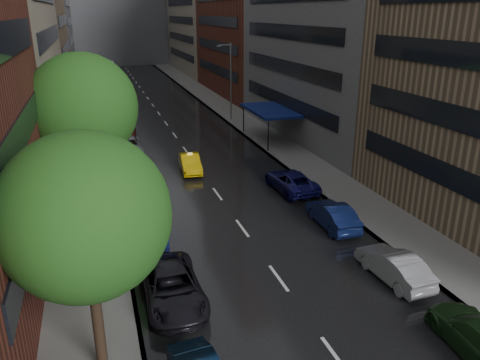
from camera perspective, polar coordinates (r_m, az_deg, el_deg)
name	(u,v)px	position (r m, az deg, el deg)	size (l,w,h in m)	color
road	(161,117)	(60.68, -9.59, 7.63)	(14.00, 140.00, 0.01)	black
sidewalk_left	(87,121)	(60.15, -18.16, 6.88)	(4.00, 140.00, 0.15)	gray
sidewalk_right	(229,112)	(62.48, -1.33, 8.31)	(4.00, 140.00, 0.15)	gray
tree_near	(85,217)	(16.20, -18.39, -4.26)	(5.72, 5.72, 9.11)	#382619
tree_mid	(83,108)	(29.88, -18.59, 8.34)	(6.54, 6.54, 10.42)	#382619
tree_far	(86,108)	(41.02, -18.23, 8.36)	(4.67, 4.67, 7.44)	#382619
taxi	(190,163)	(39.03, -6.10, 2.07)	(1.53, 4.39, 1.45)	yellow
parked_cars_left	(138,181)	(35.32, -12.28, -0.17)	(3.13, 41.50, 1.60)	#0D213D
parked_cars_right	(350,230)	(27.77, 13.29, -5.90)	(2.71, 23.88, 1.55)	#1B391A
street_lamp_left	(98,113)	(39.59, -16.92, 7.81)	(1.74, 0.22, 9.00)	gray
street_lamp_right	(230,80)	(56.58, -1.20, 12.05)	(1.74, 0.22, 9.00)	gray
awning	(270,110)	(47.92, 3.67, 8.46)	(4.00, 8.00, 3.12)	navy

